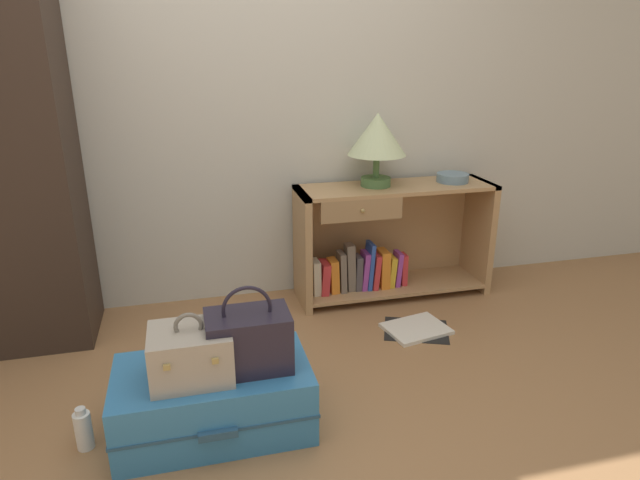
{
  "coord_description": "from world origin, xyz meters",
  "views": [
    {
      "loc": [
        -0.27,
        -1.61,
        1.43
      ],
      "look_at": [
        0.34,
        0.79,
        0.55
      ],
      "focal_mm": 30.67,
      "sensor_mm": 36.0,
      "label": 1
    }
  ],
  "objects": [
    {
      "name": "table_lamp",
      "position": [
        0.79,
        1.27,
        0.96
      ],
      "size": [
        0.33,
        0.33,
        0.41
      ],
      "color": "#4C7542",
      "rests_on": "bookshelf"
    },
    {
      "name": "ground_plane",
      "position": [
        0.0,
        0.0,
        0.0
      ],
      "size": [
        9.0,
        9.0,
        0.0
      ],
      "primitive_type": "plane",
      "color": "#9E7047"
    },
    {
      "name": "bowl",
      "position": [
        1.26,
        1.25,
        0.7
      ],
      "size": [
        0.19,
        0.19,
        0.05
      ],
      "primitive_type": "cylinder",
      "color": "slate",
      "rests_on": "bookshelf"
    },
    {
      "name": "train_case",
      "position": [
        -0.3,
        0.2,
        0.37
      ],
      "size": [
        0.3,
        0.25,
        0.27
      ],
      "color": "#A89E8E",
      "rests_on": "suitcase_large"
    },
    {
      "name": "bottle",
      "position": [
        -0.71,
        0.24,
        0.08
      ],
      "size": [
        0.06,
        0.06,
        0.17
      ],
      "color": "white",
      "rests_on": "ground_plane"
    },
    {
      "name": "suitcase_large",
      "position": [
        -0.23,
        0.23,
        0.13
      ],
      "size": [
        0.75,
        0.44,
        0.27
      ],
      "color": "teal",
      "rests_on": "ground_plane"
    },
    {
      "name": "back_wall",
      "position": [
        0.0,
        1.5,
        1.3
      ],
      "size": [
        6.4,
        0.1,
        2.6
      ],
      "primitive_type": "cube",
      "color": "beige",
      "rests_on": "ground_plane"
    },
    {
      "name": "open_book_on_floor",
      "position": [
        0.86,
        0.77,
        0.01
      ],
      "size": [
        0.41,
        0.37,
        0.02
      ],
      "color": "white",
      "rests_on": "ground_plane"
    },
    {
      "name": "bookshelf",
      "position": [
        0.85,
        1.26,
        0.32
      ],
      "size": [
        1.15,
        0.36,
        0.68
      ],
      "color": "tan",
      "rests_on": "ground_plane"
    },
    {
      "name": "handbag",
      "position": [
        -0.09,
        0.21,
        0.39
      ],
      "size": [
        0.31,
        0.2,
        0.34
      ],
      "color": "#231E2D",
      "rests_on": "suitcase_large"
    }
  ]
}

